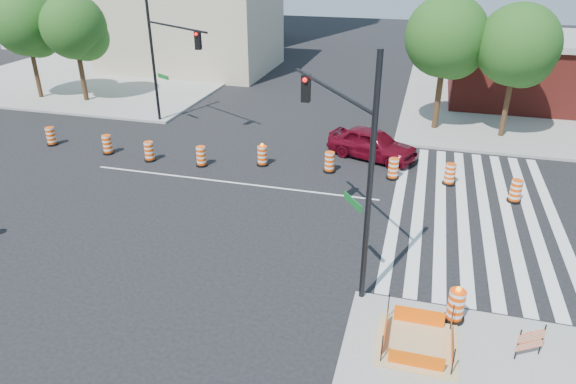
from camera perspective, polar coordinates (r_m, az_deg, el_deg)
name	(u,v)px	position (r m, az deg, el deg)	size (l,w,h in m)	color
ground	(230,182)	(24.38, -6.43, 1.07)	(120.00, 120.00, 0.00)	black
sidewalk_ne	(568,105)	(40.91, 28.64, 8.50)	(22.00, 22.00, 0.15)	gray
sidewalk_nw	(110,73)	(47.76, -19.17, 12.36)	(22.00, 22.00, 0.15)	gray
crosswalk_east	(473,211)	(23.00, 19.92, -2.01)	(6.75, 13.50, 0.01)	silver
lane_centerline	(230,182)	(24.38, -6.43, 1.08)	(14.00, 0.12, 0.01)	silver
excavation_pit	(417,343)	(15.22, 14.12, -16.00)	(2.20, 2.20, 0.90)	tan
brick_storefront	(576,72)	(40.41, 29.32, 11.51)	(16.50, 8.50, 4.60)	maroon
beige_midrise	(189,10)	(47.42, -10.92, 19.27)	(14.00, 10.00, 10.00)	#B7A98C
red_coupe	(372,144)	(27.09, 9.34, 5.33)	(1.89, 4.69, 1.60)	#5E0817
signal_pole_se	(346,144)	(15.74, 6.48, 5.35)	(3.48, 4.79, 7.66)	black
signal_pole_nw	(166,49)	(31.27, -13.40, 15.16)	(5.04, 3.05, 7.63)	black
pit_drum	(456,306)	(16.10, 18.13, -11.98)	(0.61, 0.61, 1.19)	black
barricade	(531,341)	(15.56, 25.35, -14.69)	(0.75, 0.46, 1.00)	#FA4905
tree_north_a	(27,27)	(40.84, -26.98, 16.01)	(4.37, 4.37, 7.44)	#382314
tree_north_b	(75,31)	(38.69, -22.55, 16.24)	(4.28, 4.28, 7.28)	#382314
tree_north_c	(446,41)	(31.27, 17.19, 15.72)	(4.57, 4.57, 7.77)	#382314
tree_north_d	(518,50)	(31.16, 24.16, 14.23)	(4.38, 4.38, 7.45)	#382314
median_drum_0	(51,137)	(31.53, -24.83, 5.59)	(0.60, 0.60, 1.02)	black
median_drum_1	(107,145)	(29.08, -19.43, 4.94)	(0.60, 0.60, 1.02)	black
median_drum_2	(149,152)	(27.46, -15.15, 4.32)	(0.60, 0.60, 1.02)	black
median_drum_3	(201,157)	(26.25, -9.61, 3.87)	(0.60, 0.60, 1.02)	black
median_drum_4	(262,156)	(25.99, -2.87, 4.01)	(0.60, 0.60, 1.18)	black
median_drum_5	(330,163)	(25.27, 4.64, 3.27)	(0.60, 0.60, 1.02)	black
median_drum_6	(393,169)	(24.94, 11.61, 2.48)	(0.60, 0.60, 1.02)	black
median_drum_7	(450,175)	(25.00, 17.53, 1.83)	(0.60, 0.60, 1.02)	black
median_drum_8	(515,192)	(24.31, 23.95, 0.02)	(0.60, 0.60, 1.02)	black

